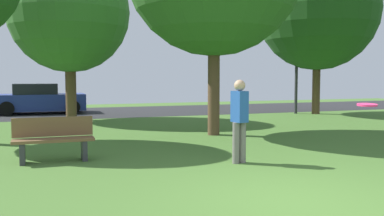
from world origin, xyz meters
The scene contains 9 objects.
ground_plane centered at (0.00, 0.00, 0.00)m, with size 44.00×44.00×0.00m, color #47702D.
road_strip centered at (0.00, 16.00, 0.00)m, with size 44.00×6.40×0.01m, color #28282B.
maple_tree_far centered at (8.67, 11.75, 4.77)m, with size 5.50×5.50×7.52m.
oak_tree_right centered at (-2.25, 12.78, 4.26)m, with size 4.75×4.75×6.65m.
person_thrower centered at (0.33, 2.78, 0.93)m, with size 0.30×0.35×1.68m.
frisbee_disc centered at (0.83, -0.17, 1.35)m, with size 0.35×0.36×0.04m.
parked_car_blue centered at (-3.45, 16.37, 0.65)m, with size 4.03×2.11×1.40m.
park_bench centered at (-3.18, 4.23, 0.46)m, with size 1.60×0.45×0.90m.
street_lamp_post centered at (7.88, 12.20, 2.25)m, with size 0.14×0.14×4.50m, color #2D2D33.
Camera 1 is at (-3.42, -4.84, 1.74)m, focal length 39.69 mm.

